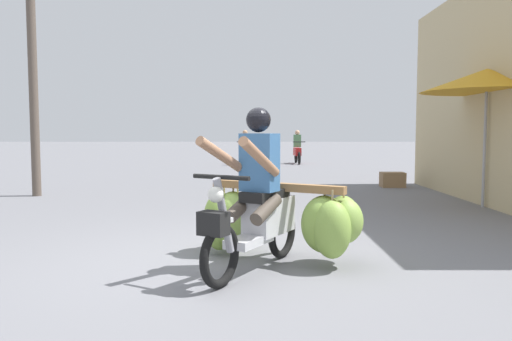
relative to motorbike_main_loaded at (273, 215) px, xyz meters
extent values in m
plane|color=slate|center=(-0.55, -0.05, -0.49)|extent=(120.00, 120.00, 0.00)
torus|color=black|center=(-0.47, -0.87, -0.21)|extent=(0.34, 0.53, 0.56)
torus|color=black|center=(0.12, 0.18, -0.21)|extent=(0.34, 0.53, 0.56)
cube|color=silver|center=(-0.22, -0.44, -0.17)|extent=(0.48, 0.61, 0.08)
cube|color=silver|center=(-0.03, -0.09, 0.01)|extent=(0.56, 0.70, 0.36)
cube|color=black|center=(-0.07, -0.16, 0.23)|extent=(0.52, 0.65, 0.10)
cylinder|color=gray|center=(-0.44, -0.82, 0.13)|extent=(0.20, 0.28, 0.69)
cylinder|color=black|center=(-0.46, -0.85, 0.47)|extent=(0.51, 0.31, 0.04)
sphere|color=silver|center=(-0.50, -0.92, 0.33)|extent=(0.14, 0.14, 0.14)
cube|color=black|center=(-0.52, -0.96, 0.09)|extent=(0.29, 0.26, 0.20)
cube|color=silver|center=(-0.47, -0.87, 0.09)|extent=(0.22, 0.29, 0.04)
cube|color=olive|center=(0.05, 0.04, 0.29)|extent=(1.36, 0.82, 0.08)
cube|color=olive|center=(0.14, 0.20, 0.26)|extent=(1.22, 0.73, 0.06)
ellipsoid|color=#86A948|center=(-0.41, 0.32, -0.08)|extent=(0.62, 0.62, 0.57)
cylinder|color=#998459|center=(-0.41, 0.32, 0.24)|extent=(0.02, 0.02, 0.12)
ellipsoid|color=#7CA03F|center=(-0.56, 0.29, -0.12)|extent=(0.49, 0.48, 0.63)
cylinder|color=#998459|center=(-0.56, 0.29, 0.23)|extent=(0.02, 0.02, 0.13)
ellipsoid|color=olive|center=(0.73, -0.02, -0.02)|extent=(0.45, 0.43, 0.44)
cylinder|color=#998459|center=(0.73, -0.02, 0.23)|extent=(0.02, 0.02, 0.13)
ellipsoid|color=#7FA342|center=(0.52, -0.20, -0.06)|extent=(0.62, 0.61, 0.57)
cylinder|color=#998459|center=(0.52, -0.20, 0.25)|extent=(0.02, 0.02, 0.10)
ellipsoid|color=#8AAE4D|center=(-0.51, 0.47, -0.07)|extent=(0.51, 0.48, 0.46)
cylinder|color=#998459|center=(-0.51, 0.47, 0.22)|extent=(0.02, 0.02, 0.16)
ellipsoid|color=#86A949|center=(0.71, -0.21, -0.02)|extent=(0.49, 0.47, 0.46)
cylinder|color=#998459|center=(0.71, -0.21, 0.24)|extent=(0.02, 0.02, 0.12)
ellipsoid|color=#7DA140|center=(-0.37, 0.60, -0.10)|extent=(0.50, 0.48, 0.47)
cylinder|color=#998459|center=(-0.37, 0.60, 0.20)|extent=(0.02, 0.02, 0.19)
ellipsoid|color=#81A544|center=(0.57, -0.34, -0.09)|extent=(0.49, 0.48, 0.57)
cylinder|color=#998459|center=(0.57, -0.34, 0.23)|extent=(0.02, 0.02, 0.13)
cube|color=#386699|center=(-0.12, -0.26, 0.56)|extent=(0.40, 0.36, 0.56)
sphere|color=black|center=(-0.13, -0.28, 0.97)|extent=(0.24, 0.24, 0.24)
cylinder|color=#9E7051|center=(-0.12, -0.65, 0.62)|extent=(0.39, 0.69, 0.39)
cylinder|color=#9E7051|center=(-0.46, -0.46, 0.62)|extent=(0.47, 0.65, 0.39)
cylinder|color=#4C4238|center=(-0.06, -0.43, 0.13)|extent=(0.33, 0.45, 0.27)
cylinder|color=#4C4238|center=(-0.31, -0.30, 0.13)|extent=(0.33, 0.45, 0.27)
torus|color=black|center=(1.59, 15.28, -0.23)|extent=(0.10, 0.52, 0.52)
torus|color=black|center=(1.55, 16.38, -0.23)|extent=(0.10, 0.52, 0.52)
cube|color=red|center=(1.56, 15.93, 0.01)|extent=(0.28, 0.91, 0.32)
cylinder|color=black|center=(1.59, 15.33, 0.43)|extent=(0.50, 0.06, 0.04)
cube|color=#4C7F51|center=(1.56, 15.95, 0.46)|extent=(0.31, 0.21, 0.52)
sphere|color=tan|center=(1.56, 15.93, 0.81)|extent=(0.20, 0.20, 0.20)
torus|color=black|center=(-0.70, 15.63, -0.23)|extent=(0.17, 0.53, 0.52)
torus|color=black|center=(-0.52, 14.54, -0.23)|extent=(0.17, 0.53, 0.52)
cube|color=red|center=(-0.59, 14.99, 0.01)|extent=(0.39, 0.93, 0.32)
cylinder|color=black|center=(-0.69, 15.58, 0.43)|extent=(0.50, 0.12, 0.04)
cube|color=#386699|center=(-0.59, 14.97, 0.46)|extent=(0.33, 0.25, 0.52)
sphere|color=tan|center=(-0.59, 14.99, 0.81)|extent=(0.20, 0.20, 0.20)
cylinder|color=#99999E|center=(3.89, 3.79, 0.58)|extent=(0.05, 0.05, 2.14)
cone|color=gold|center=(3.89, 3.79, 1.75)|extent=(2.27, 2.27, 0.40)
cube|color=olive|center=(3.15, 7.04, -0.31)|extent=(0.56, 0.40, 0.36)
cylinder|color=brown|center=(-4.75, 5.37, 2.60)|extent=(0.18, 0.18, 6.19)
camera|label=1|loc=(-0.16, -5.15, 0.86)|focal=35.49mm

